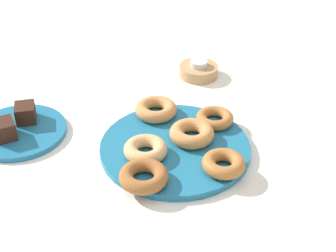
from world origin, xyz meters
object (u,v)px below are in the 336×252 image
donut_0 (215,118)px  donut_4 (224,164)px  donut_2 (146,150)px  brownie_far (25,113)px  candle_holder (199,71)px  donut_3 (193,134)px  tealight (199,63)px  brownie_near (5,129)px  donut_plate (175,148)px  cake_plate (19,132)px  donut_5 (156,109)px  donut_1 (144,176)px

donut_0 → donut_4: (-0.08, -0.14, 0.00)m
donut_2 → donut_4: 0.16m
brownie_far → candle_holder: brownie_far is taller
donut_3 → brownie_far: bearing=138.2°
donut_4 → tealight: tealight is taller
donut_2 → candle_holder: donut_2 is taller
donut_4 → brownie_near: 0.47m
donut_2 → donut_plate: bearing=2.7°
donut_0 → cake_plate: donut_0 is taller
donut_3 → brownie_near: size_ratio=1.90×
donut_5 → donut_4: bearing=-85.0°
donut_plate → donut_2: 0.07m
cake_plate → tealight: bearing=3.2°
donut_4 → brownie_near: bearing=136.5°
donut_2 → cake_plate: (-0.20, 0.23, -0.02)m
donut_3 → donut_4: bearing=-89.7°
donut_2 → donut_4: (0.11, -0.11, -0.00)m
donut_0 → brownie_far: 0.42m
donut_5 → donut_0: bearing=-43.9°
donut_3 → tealight: 0.31m
donut_3 → brownie_far: size_ratio=1.90×
donut_1 → donut_2: same height
donut_1 → candle_holder: bearing=44.2°
donut_3 → tealight: size_ratio=2.08×
cake_plate → brownie_near: size_ratio=4.14×
cake_plate → brownie_near: (-0.03, -0.02, 0.03)m
donut_plate → donut_4: (0.04, -0.12, 0.02)m
donut_3 → cake_plate: size_ratio=0.46×
donut_0 → donut_5: donut_5 is taller
donut_1 → candle_holder: 0.46m
candle_holder → donut_plate: bearing=-131.2°
donut_1 → brownie_near: 0.34m
donut_plate → cake_plate: 0.35m
donut_1 → donut_plate: bearing=32.7°
donut_2 → candle_holder: bearing=41.3°
donut_5 → candle_holder: size_ratio=0.94×
donut_1 → tealight: (0.33, 0.32, 0.01)m
donut_0 → tealight: 0.25m
donut_plate → donut_3: donut_3 is taller
tealight → donut_plate: bearing=-131.2°
brownie_far → tealight: bearing=0.2°
donut_2 → brownie_near: size_ratio=1.78×
donut_plate → donut_2: bearing=-177.3°
donut_plate → candle_holder: bearing=48.8°
donut_5 → candle_holder: 0.24m
brownie_near → donut_plate: bearing=-34.8°
donut_5 → brownie_near: size_ratio=1.90×
donut_4 → brownie_near: brownie_near is taller
donut_0 → donut_3: 0.08m
donut_4 → candle_holder: bearing=64.0°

